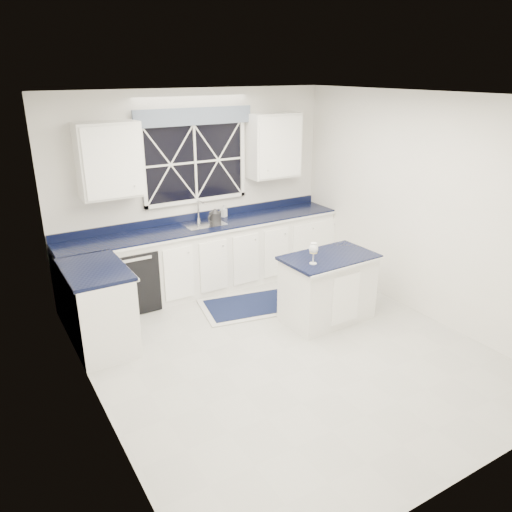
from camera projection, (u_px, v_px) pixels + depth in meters
ground at (284, 350)px, 5.55m from camera, size 4.50×4.50×0.00m
back_wall at (195, 191)px, 6.88m from camera, size 4.00×0.10×2.70m
base_cabinets at (190, 267)px, 6.66m from camera, size 3.99×1.60×0.90m
countertop at (206, 226)px, 6.79m from camera, size 3.98×0.64×0.04m
dishwasher at (130, 277)px, 6.44m from camera, size 0.60×0.58×0.82m
window at (195, 156)px, 6.67m from camera, size 1.65×0.09×1.26m
upper_cabinets at (199, 152)px, 6.55m from camera, size 3.10×0.34×0.90m
faucet at (199, 210)px, 6.88m from camera, size 0.05×0.20×0.30m
island at (328, 288)px, 6.10m from camera, size 1.14×0.71×0.83m
rug at (253, 305)px, 6.57m from camera, size 1.46×1.04×0.02m
kettle at (215, 216)px, 6.87m from camera, size 0.26×0.22×0.20m
wine_glass at (314, 249)px, 5.66m from camera, size 0.11×0.11×0.25m
soap_bottle at (223, 211)px, 7.12m from camera, size 0.10×0.10×0.17m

